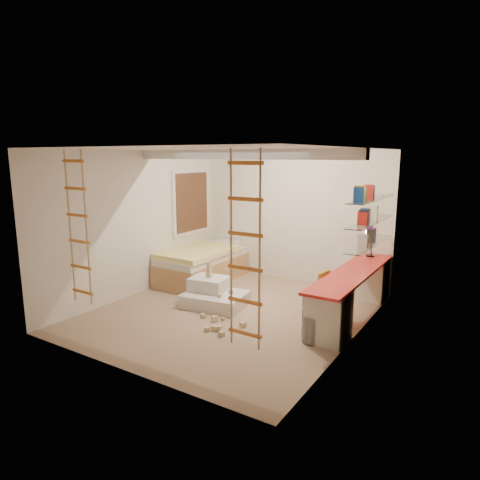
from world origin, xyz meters
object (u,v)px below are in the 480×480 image
Objects in this scene: desk at (352,292)px; bed at (202,265)px; swivel_chair at (323,303)px; play_platform at (213,295)px.

bed is (-3.20, 0.36, -0.07)m from desk.
bed is 2.54× the size of swivel_chair.
bed is 1.50m from play_platform.
swivel_chair reaches higher than bed.
desk is at bearing 18.04° from play_platform.
desk is 3.22m from bed.
bed is at bearing 165.07° from swivel_chair.
swivel_chair reaches higher than desk.
bed is at bearing 134.13° from play_platform.
swivel_chair is at bearing -14.93° from bed.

